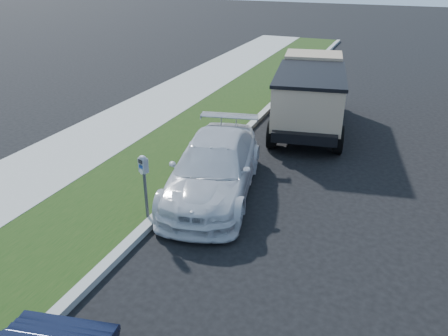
% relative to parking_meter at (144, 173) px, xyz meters
% --- Properties ---
extents(ground, '(120.00, 120.00, 0.00)m').
position_rel_parking_meter_xyz_m(ground, '(2.75, 0.49, -1.28)').
color(ground, black).
rests_on(ground, ground).
extents(streetside, '(6.12, 50.00, 0.15)m').
position_rel_parking_meter_xyz_m(streetside, '(-2.82, 2.49, -1.21)').
color(streetside, '#97978F').
rests_on(streetside, ground).
extents(parking_meter, '(0.25, 0.21, 1.57)m').
position_rel_parking_meter_xyz_m(parking_meter, '(0.00, 0.00, 0.00)').
color(parking_meter, '#3F4247').
rests_on(parking_meter, ground).
extents(white_wagon, '(3.05, 5.39, 1.47)m').
position_rel_parking_meter_xyz_m(white_wagon, '(0.90, 1.96, -0.55)').
color(white_wagon, silver).
rests_on(white_wagon, ground).
extents(dump_truck, '(3.23, 6.26, 2.34)m').
position_rel_parking_meter_xyz_m(dump_truck, '(2.04, 8.06, 0.03)').
color(dump_truck, black).
rests_on(dump_truck, ground).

